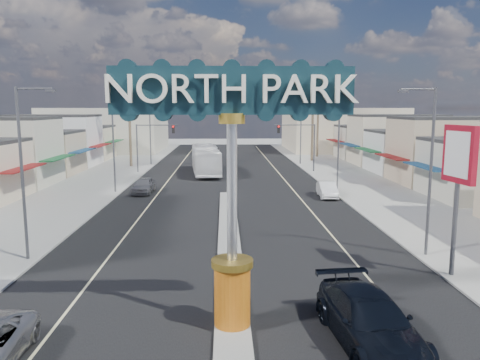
{
  "coord_description": "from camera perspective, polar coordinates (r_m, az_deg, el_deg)",
  "views": [
    {
      "loc": [
        -0.27,
        -14.0,
        7.92
      ],
      "look_at": [
        0.53,
        9.24,
        4.36
      ],
      "focal_mm": 35.0,
      "sensor_mm": 36.0,
      "label": 1
    }
  ],
  "objects": [
    {
      "name": "ground",
      "position": [
        44.71,
        -1.58,
        -1.5
      ],
      "size": [
        160.0,
        160.0,
        0.0
      ],
      "primitive_type": "plane",
      "color": "gray",
      "rests_on": "ground"
    },
    {
      "name": "road",
      "position": [
        44.71,
        -1.58,
        -1.49
      ],
      "size": [
        20.0,
        120.0,
        0.01
      ],
      "primitive_type": "cube",
      "color": "black",
      "rests_on": "ground"
    },
    {
      "name": "median_island",
      "position": [
        29.08,
        -1.37,
        -6.93
      ],
      "size": [
        1.3,
        30.0,
        0.16
      ],
      "primitive_type": "cube",
      "color": "gray",
      "rests_on": "ground"
    },
    {
      "name": "sidewalk_left",
      "position": [
        46.76,
        -19.01,
        -1.45
      ],
      "size": [
        8.0,
        120.0,
        0.12
      ],
      "primitive_type": "cube",
      "color": "gray",
      "rests_on": "ground"
    },
    {
      "name": "sidewalk_right",
      "position": [
        46.92,
        15.78,
        -1.27
      ],
      "size": [
        8.0,
        120.0,
        0.12
      ],
      "primitive_type": "cube",
      "color": "gray",
      "rests_on": "ground"
    },
    {
      "name": "storefront_row_left",
      "position": [
        61.94,
        -24.52,
        3.37
      ],
      "size": [
        12.0,
        42.0,
        6.0
      ],
      "primitive_type": "cube",
      "color": "beige",
      "rests_on": "ground"
    },
    {
      "name": "storefront_row_right",
      "position": [
        62.15,
        21.08,
        3.59
      ],
      "size": [
        12.0,
        42.0,
        6.0
      ],
      "primitive_type": "cube",
      "color": "#B7B29E",
      "rests_on": "ground"
    },
    {
      "name": "backdrop_far_left",
      "position": [
        91.7,
        -15.75,
        5.94
      ],
      "size": [
        20.0,
        20.0,
        8.0
      ],
      "primitive_type": "cube",
      "color": "#B7B29E",
      "rests_on": "ground"
    },
    {
      "name": "backdrop_far_right",
      "position": [
        91.83,
        12.15,
        6.07
      ],
      "size": [
        20.0,
        20.0,
        8.0
      ],
      "primitive_type": "cube",
      "color": "beige",
      "rests_on": "ground"
    },
    {
      "name": "gateway_sign",
      "position": [
        16.11,
        -0.99,
        1.6
      ],
      "size": [
        8.2,
        1.5,
        9.15
      ],
      "color": "#C3550F",
      "rests_on": "median_island"
    },
    {
      "name": "traffic_signal_left",
      "position": [
        58.79,
        -10.72,
        5.0
      ],
      "size": [
        5.09,
        0.45,
        6.0
      ],
      "color": "#47474C",
      "rests_on": "ground"
    },
    {
      "name": "traffic_signal_right",
      "position": [
        58.87,
        7.32,
        5.09
      ],
      "size": [
        5.09,
        0.45,
        6.0
      ],
      "color": "#47474C",
      "rests_on": "ground"
    },
    {
      "name": "streetlight_l_near",
      "position": [
        26.22,
        -24.76,
        1.66
      ],
      "size": [
        2.03,
        0.22,
        9.0
      ],
      "color": "#47474C",
      "rests_on": "ground"
    },
    {
      "name": "streetlight_l_mid",
      "position": [
        45.25,
        -14.99,
        4.8
      ],
      "size": [
        2.03,
        0.22,
        9.0
      ],
      "color": "#47474C",
      "rests_on": "ground"
    },
    {
      "name": "streetlight_l_far",
      "position": [
        66.84,
        -10.76,
        6.11
      ],
      "size": [
        2.03,
        0.22,
        9.0
      ],
      "color": "#47474C",
      "rests_on": "ground"
    },
    {
      "name": "streetlight_r_near",
      "position": [
        26.43,
        21.95,
        1.88
      ],
      "size": [
        2.03,
        0.22,
        9.0
      ],
      "color": "#47474C",
      "rests_on": "ground"
    },
    {
      "name": "streetlight_r_mid",
      "position": [
        45.37,
        11.73,
        4.92
      ],
      "size": [
        2.03,
        0.22,
        9.0
      ],
      "color": "#47474C",
      "rests_on": "ground"
    },
    {
      "name": "streetlight_r_far",
      "position": [
        66.92,
        7.29,
        6.2
      ],
      "size": [
        2.03,
        0.22,
        9.0
      ],
      "color": "#47474C",
      "rests_on": "ground"
    },
    {
      "name": "palm_left_far",
      "position": [
        65.35,
        -13.47,
        11.61
      ],
      "size": [
        2.6,
        2.6,
        13.1
      ],
      "color": "brown",
      "rests_on": "ground"
    },
    {
      "name": "palm_right_mid",
      "position": [
        71.3,
        8.93,
        10.76
      ],
      "size": [
        2.6,
        2.6,
        12.1
      ],
      "color": "brown",
      "rests_on": "ground"
    },
    {
      "name": "palm_right_far",
      "position": [
        77.65,
        9.59,
        11.89
      ],
      "size": [
        2.6,
        2.6,
        14.1
      ],
      "color": "brown",
      "rests_on": "ground"
    },
    {
      "name": "suv_right",
      "position": [
        17.01,
        15.49,
        -16.14
      ],
      "size": [
        3.0,
        6.16,
        1.73
      ],
      "primitive_type": "imported",
      "rotation": [
        0.0,
        0.0,
        0.1
      ],
      "color": "black",
      "rests_on": "ground"
    },
    {
      "name": "car_parked_left",
      "position": [
        44.99,
        -11.64,
        -0.64
      ],
      "size": [
        1.93,
        4.45,
        1.5
      ],
      "primitive_type": "imported",
      "rotation": [
        0.0,
        0.0,
        -0.04
      ],
      "color": "slate",
      "rests_on": "ground"
    },
    {
      "name": "car_parked_right",
      "position": [
        42.82,
        10.57,
        -1.15
      ],
      "size": [
        1.73,
        4.31,
        1.39
      ],
      "primitive_type": "imported",
      "rotation": [
        0.0,
        0.0,
        -0.06
      ],
      "color": "silver",
      "rests_on": "ground"
    },
    {
      "name": "city_bus",
      "position": [
        57.39,
        -4.21,
        2.49
      ],
      "size": [
        4.1,
        12.63,
        3.46
      ],
      "primitive_type": "imported",
      "rotation": [
        0.0,
        0.0,
        0.1
      ],
      "color": "white",
      "rests_on": "ground"
    },
    {
      "name": "bank_pylon_sign",
      "position": [
        23.65,
        25.13,
        1.9
      ],
      "size": [
        0.57,
        2.22,
        7.06
      ],
      "rotation": [
        0.0,
        0.0,
        0.13
      ],
      "color": "#47474C",
      "rests_on": "sidewalk_right"
    }
  ]
}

